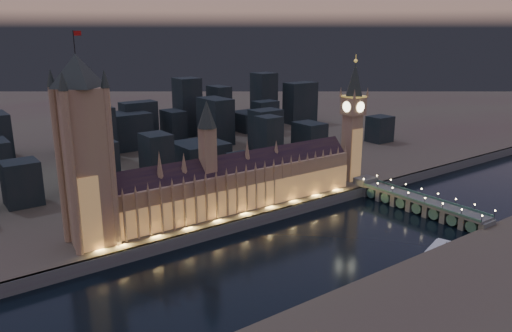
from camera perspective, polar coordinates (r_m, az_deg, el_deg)
ground_plane at (r=317.65m, az=5.21°, el=-8.92°), size 2000.00×2000.00×0.00m
north_bank at (r=770.93m, az=-21.29°, el=4.97°), size 2000.00×960.00×8.00m
embankment_wall at (r=345.28m, az=0.71°, el=-6.08°), size 2000.00×2.50×8.00m
palace_of_westminster at (r=348.11m, az=-2.71°, el=-2.01°), size 202.00×24.46×78.00m
victoria_tower at (r=296.25m, az=-19.10°, el=2.45°), size 31.68×31.68×121.81m
elizabeth_tower at (r=414.69m, az=11.04°, el=6.10°), size 18.00×18.00×102.94m
westminster_bridge at (r=389.20m, az=17.68°, el=-3.99°), size 16.60×113.00×15.90m
river_boat at (r=323.01m, az=19.84°, el=-9.11°), size 45.79×23.44×4.50m
city_backdrop at (r=525.41m, az=-10.14°, el=4.29°), size 469.00×215.63×87.63m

